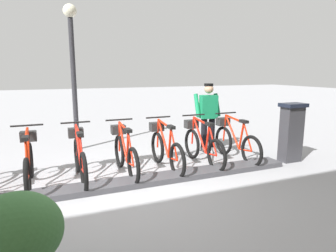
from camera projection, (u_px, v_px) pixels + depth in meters
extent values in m
plane|color=#A1A2A7|center=(122.00, 187.00, 5.09)|extent=(60.00, 60.00, 0.00)
cube|color=#47474C|center=(122.00, 184.00, 5.08)|extent=(0.44, 6.64, 0.10)
cube|color=#38383D|center=(291.00, 134.00, 6.44)|extent=(0.28, 0.44, 1.20)
cube|color=#194C8C|center=(287.00, 118.00, 6.51)|extent=(0.03, 0.30, 0.40)
cube|color=black|center=(293.00, 105.00, 6.32)|extent=(0.36, 0.52, 0.08)
torus|color=black|center=(252.00, 151.00, 6.07)|extent=(0.67, 0.07, 0.67)
torus|color=black|center=(223.00, 140.00, 7.02)|extent=(0.67, 0.07, 0.67)
cylinder|color=red|center=(232.00, 132.00, 6.66)|extent=(0.60, 0.04, 0.70)
cylinder|color=red|center=(241.00, 136.00, 6.36)|extent=(0.16, 0.04, 0.61)
cylinder|color=red|center=(234.00, 119.00, 6.55)|extent=(0.69, 0.04, 0.11)
cylinder|color=red|center=(245.00, 150.00, 6.27)|extent=(0.43, 0.03, 0.09)
cylinder|color=red|center=(248.00, 137.00, 6.16)|extent=(0.33, 0.03, 0.56)
cylinder|color=red|center=(225.00, 128.00, 6.94)|extent=(0.10, 0.04, 0.62)
cube|color=black|center=(244.00, 121.00, 6.24)|extent=(0.22, 0.10, 0.06)
cylinder|color=black|center=(226.00, 113.00, 6.85)|extent=(0.03, 0.54, 0.03)
cube|color=#2D2D2D|center=(223.00, 122.00, 6.99)|extent=(0.20, 0.28, 0.18)
torus|color=black|center=(217.00, 156.00, 5.76)|extent=(0.67, 0.07, 0.67)
torus|color=black|center=(192.00, 144.00, 6.71)|extent=(0.67, 0.07, 0.67)
cylinder|color=red|center=(199.00, 135.00, 6.35)|extent=(0.60, 0.04, 0.70)
cylinder|color=red|center=(207.00, 139.00, 6.04)|extent=(0.16, 0.04, 0.61)
cylinder|color=red|center=(201.00, 121.00, 6.24)|extent=(0.69, 0.04, 0.11)
cylinder|color=red|center=(211.00, 154.00, 5.95)|extent=(0.43, 0.03, 0.09)
cylinder|color=red|center=(213.00, 140.00, 5.85)|extent=(0.33, 0.03, 0.56)
cylinder|color=red|center=(193.00, 131.00, 6.63)|extent=(0.10, 0.04, 0.62)
cube|color=black|center=(209.00, 124.00, 5.93)|extent=(0.22, 0.10, 0.06)
cylinder|color=black|center=(194.00, 115.00, 6.53)|extent=(0.03, 0.54, 0.03)
cube|color=#2D2D2D|center=(191.00, 124.00, 6.67)|extent=(0.20, 0.28, 0.18)
torus|color=black|center=(177.00, 161.00, 5.44)|extent=(0.67, 0.07, 0.67)
torus|color=black|center=(157.00, 147.00, 6.40)|extent=(0.67, 0.07, 0.67)
cylinder|color=red|center=(163.00, 138.00, 6.04)|extent=(0.60, 0.04, 0.70)
cylinder|color=red|center=(170.00, 143.00, 5.73)|extent=(0.16, 0.04, 0.61)
cylinder|color=red|center=(164.00, 124.00, 5.93)|extent=(0.69, 0.04, 0.11)
cylinder|color=red|center=(173.00, 159.00, 5.64)|extent=(0.43, 0.03, 0.09)
cylinder|color=red|center=(174.00, 144.00, 5.53)|extent=(0.33, 0.03, 0.56)
cylinder|color=red|center=(158.00, 134.00, 6.32)|extent=(0.10, 0.04, 0.62)
cube|color=black|center=(171.00, 127.00, 5.62)|extent=(0.22, 0.10, 0.06)
cylinder|color=black|center=(158.00, 117.00, 6.22)|extent=(0.03, 0.54, 0.03)
cube|color=#2D2D2D|center=(157.00, 127.00, 6.36)|extent=(0.20, 0.28, 0.18)
torus|color=black|center=(133.00, 166.00, 5.13)|extent=(0.67, 0.07, 0.67)
torus|color=black|center=(119.00, 151.00, 6.09)|extent=(0.67, 0.07, 0.67)
cylinder|color=red|center=(123.00, 141.00, 5.72)|extent=(0.60, 0.04, 0.70)
cylinder|color=red|center=(128.00, 147.00, 5.42)|extent=(0.16, 0.04, 0.61)
cylinder|color=red|center=(123.00, 127.00, 5.61)|extent=(0.69, 0.04, 0.11)
cylinder|color=red|center=(130.00, 164.00, 5.33)|extent=(0.43, 0.03, 0.09)
cylinder|color=red|center=(131.00, 149.00, 5.22)|extent=(0.33, 0.03, 0.56)
cylinder|color=red|center=(119.00, 137.00, 6.00)|extent=(0.10, 0.04, 0.62)
cube|color=black|center=(128.00, 130.00, 5.30)|extent=(0.22, 0.10, 0.06)
cylinder|color=black|center=(119.00, 120.00, 5.91)|extent=(0.03, 0.54, 0.03)
cube|color=#2D2D2D|center=(118.00, 129.00, 6.05)|extent=(0.20, 0.28, 0.18)
torus|color=black|center=(84.00, 172.00, 4.82)|extent=(0.67, 0.07, 0.67)
torus|color=black|center=(77.00, 155.00, 5.77)|extent=(0.67, 0.07, 0.67)
cylinder|color=red|center=(78.00, 146.00, 5.41)|extent=(0.60, 0.04, 0.70)
cylinder|color=red|center=(81.00, 152.00, 5.11)|extent=(0.16, 0.04, 0.61)
cylinder|color=red|center=(78.00, 130.00, 5.30)|extent=(0.69, 0.04, 0.11)
cylinder|color=red|center=(82.00, 170.00, 5.02)|extent=(0.43, 0.03, 0.09)
cylinder|color=red|center=(82.00, 154.00, 4.91)|extent=(0.33, 0.03, 0.56)
cylinder|color=red|center=(77.00, 140.00, 5.69)|extent=(0.10, 0.04, 0.62)
cube|color=black|center=(80.00, 134.00, 4.99)|extent=(0.22, 0.10, 0.06)
cylinder|color=black|center=(76.00, 122.00, 5.60)|extent=(0.03, 0.54, 0.03)
cube|color=#2D2D2D|center=(76.00, 133.00, 5.74)|extent=(0.20, 0.28, 0.18)
torus|color=black|center=(27.00, 179.00, 4.51)|extent=(0.67, 0.07, 0.67)
torus|color=black|center=(30.00, 160.00, 5.46)|extent=(0.67, 0.07, 0.67)
cylinder|color=red|center=(28.00, 150.00, 5.10)|extent=(0.60, 0.04, 0.70)
cylinder|color=red|center=(27.00, 157.00, 4.79)|extent=(0.16, 0.04, 0.61)
cylinder|color=red|center=(26.00, 134.00, 4.99)|extent=(0.69, 0.04, 0.11)
cylinder|color=red|center=(28.00, 176.00, 4.71)|extent=(0.43, 0.03, 0.09)
cylinder|color=red|center=(26.00, 159.00, 4.60)|extent=(0.33, 0.03, 0.56)
cylinder|color=red|center=(29.00, 144.00, 5.38)|extent=(0.10, 0.04, 0.62)
cube|color=black|center=(25.00, 138.00, 4.68)|extent=(0.22, 0.10, 0.06)
cylinder|color=black|center=(27.00, 125.00, 5.29)|extent=(0.03, 0.54, 0.03)
cube|color=#2D2D2D|center=(28.00, 136.00, 5.43)|extent=(0.20, 0.28, 0.18)
cube|color=white|center=(202.00, 148.00, 7.43)|extent=(0.27, 0.15, 0.10)
cube|color=white|center=(212.00, 149.00, 7.36)|extent=(0.27, 0.15, 0.10)
cylinder|color=black|center=(204.00, 134.00, 7.31)|extent=(0.15, 0.15, 0.82)
cylinder|color=black|center=(212.00, 133.00, 7.35)|extent=(0.15, 0.15, 0.82)
cube|color=#178552|center=(208.00, 107.00, 7.20)|extent=(0.32, 0.44, 0.56)
cylinder|color=#178552|center=(197.00, 105.00, 7.24)|extent=(0.35, 0.16, 0.57)
cylinder|color=#178552|center=(217.00, 105.00, 7.35)|extent=(0.35, 0.16, 0.57)
sphere|color=tan|center=(209.00, 89.00, 7.13)|extent=(0.22, 0.22, 0.22)
cylinder|color=black|center=(209.00, 85.00, 7.13)|extent=(0.22, 0.22, 0.06)
cylinder|color=#2D2D33|center=(74.00, 85.00, 7.23)|extent=(0.12, 0.12, 3.24)
sphere|color=#F2EDCC|center=(70.00, 11.00, 6.91)|extent=(0.32, 0.32, 0.32)
ellipsoid|color=#356734|center=(16.00, 231.00, 2.45)|extent=(0.76, 0.76, 0.64)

